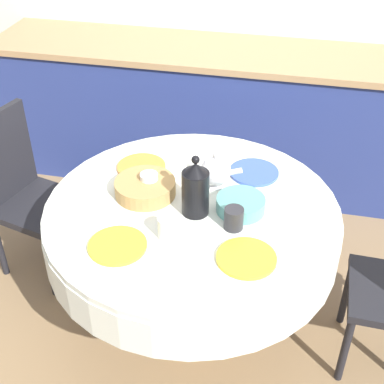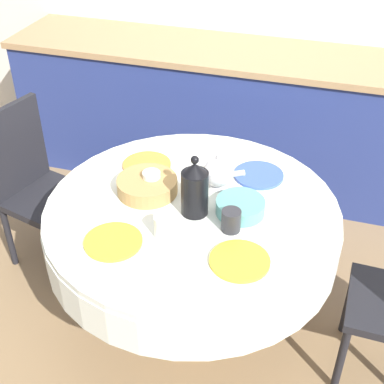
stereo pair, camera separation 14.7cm
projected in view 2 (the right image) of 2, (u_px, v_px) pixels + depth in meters
name	position (u px, v px, depth m)	size (l,w,h in m)	color
ground_plane	(192.00, 318.00, 2.78)	(12.00, 12.00, 0.00)	#8E704C
kitchen_counter	(252.00, 119.00, 3.57)	(3.24, 0.64, 0.93)	navy
dining_table	(192.00, 228.00, 2.42)	(1.31, 1.31, 0.73)	olive
chair_right	(35.00, 181.00, 2.91)	(0.49, 0.49, 0.93)	black
plate_near_left	(113.00, 242.00, 2.15)	(0.24, 0.24, 0.01)	yellow
cup_near_left	(164.00, 226.00, 2.17)	(0.08, 0.08, 0.10)	white
plate_near_right	(240.00, 261.00, 2.06)	(0.24, 0.24, 0.01)	yellow
cup_near_right	(231.00, 220.00, 2.20)	(0.08, 0.08, 0.10)	#28282D
plate_far_left	(147.00, 165.00, 2.62)	(0.24, 0.24, 0.01)	orange
cup_far_left	(152.00, 181.00, 2.43)	(0.08, 0.08, 0.10)	white
plate_far_right	(259.00, 175.00, 2.54)	(0.24, 0.24, 0.01)	#3856AD
cup_far_right	(219.00, 174.00, 2.48)	(0.08, 0.08, 0.10)	#CC4C3D
coffee_carafe	(195.00, 189.00, 2.25)	(0.12, 0.12, 0.29)	black
teapot	(219.00, 172.00, 2.43)	(0.19, 0.14, 0.18)	white
bread_basket	(147.00, 186.00, 2.42)	(0.28, 0.28, 0.07)	#AD844C
fruit_bowl	(240.00, 207.00, 2.30)	(0.21, 0.21, 0.06)	#569993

